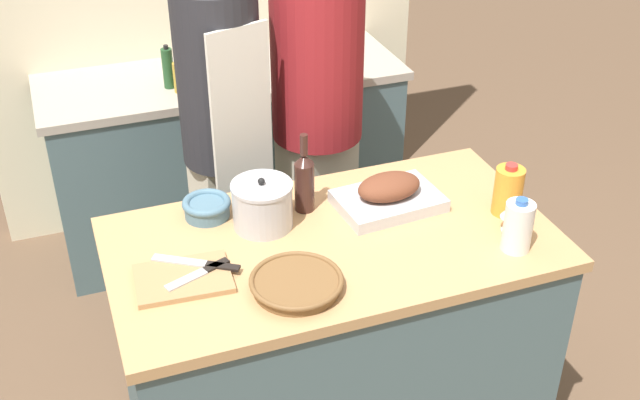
{
  "coord_description": "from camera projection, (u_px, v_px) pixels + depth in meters",
  "views": [
    {
      "loc": [
        -0.78,
        -2.01,
        2.42
      ],
      "look_at": [
        0.0,
        0.12,
        1.0
      ],
      "focal_mm": 45.0,
      "sensor_mm": 36.0,
      "label": 1
    }
  ],
  "objects": [
    {
      "name": "condiment_bottle_short",
      "position": [
        179.0,
        77.0,
        3.6
      ],
      "size": [
        0.06,
        0.06,
        0.16
      ],
      "color": "#B28E2D",
      "rests_on": "back_counter"
    },
    {
      "name": "person_cook_aproned",
      "position": [
        223.0,
        128.0,
        3.18
      ],
      "size": [
        0.33,
        0.36,
        1.75
      ],
      "rotation": [
        0.0,
        0.0,
        0.29
      ],
      "color": "beige",
      "rests_on": "ground_plane"
    },
    {
      "name": "milk_jug",
      "position": [
        518.0,
        226.0,
        2.53
      ],
      "size": [
        0.09,
        0.09,
        0.19
      ],
      "color": "white",
      "rests_on": "kitchen_island"
    },
    {
      "name": "wine_bottle_green",
      "position": [
        304.0,
        181.0,
        2.72
      ],
      "size": [
        0.07,
        0.07,
        0.29
      ],
      "color": "#381E19",
      "rests_on": "kitchen_island"
    },
    {
      "name": "roasting_pan",
      "position": [
        389.0,
        195.0,
        2.77
      ],
      "size": [
        0.37,
        0.27,
        0.12
      ],
      "color": "#BCBCC1",
      "rests_on": "kitchen_island"
    },
    {
      "name": "cutting_board",
      "position": [
        183.0,
        279.0,
        2.43
      ],
      "size": [
        0.3,
        0.23,
        0.02
      ],
      "color": "#AD7F51",
      "rests_on": "kitchen_island"
    },
    {
      "name": "knife_chef",
      "position": [
        199.0,
        263.0,
        2.48
      ],
      "size": [
        0.25,
        0.18,
        0.01
      ],
      "color": "#B7B7BC",
      "rests_on": "cutting_board"
    },
    {
      "name": "wicker_basket",
      "position": [
        296.0,
        283.0,
        2.39
      ],
      "size": [
        0.28,
        0.28,
        0.04
      ],
      "color": "brown",
      "rests_on": "kitchen_island"
    },
    {
      "name": "wine_glass_left",
      "position": [
        513.0,
        211.0,
        2.62
      ],
      "size": [
        0.08,
        0.08,
        0.11
      ],
      "color": "silver",
      "rests_on": "kitchen_island"
    },
    {
      "name": "person_cook_guest",
      "position": [
        317.0,
        107.0,
        3.32
      ],
      "size": [
        0.38,
        0.38,
        1.78
      ],
      "rotation": [
        0.0,
        0.0,
        0.4
      ],
      "color": "beige",
      "rests_on": "ground_plane"
    },
    {
      "name": "kitchen_island",
      "position": [
        331.0,
        344.0,
        2.87
      ],
      "size": [
        1.46,
        0.8,
        0.92
      ],
      "color": "#4C666B",
      "rests_on": "ground_plane"
    },
    {
      "name": "juice_jug",
      "position": [
        508.0,
        191.0,
        2.72
      ],
      "size": [
        0.1,
        0.1,
        0.19
      ],
      "color": "orange",
      "rests_on": "kitchen_island"
    },
    {
      "name": "mixing_bowl",
      "position": [
        207.0,
        207.0,
        2.72
      ],
      "size": [
        0.17,
        0.17,
        0.07
      ],
      "color": "slate",
      "rests_on": "kitchen_island"
    },
    {
      "name": "back_counter",
      "position": [
        228.0,
        157.0,
        4.05
      ],
      "size": [
        1.74,
        0.6,
        0.91
      ],
      "color": "#4C666B",
      "rests_on": "ground_plane"
    },
    {
      "name": "condiment_bottle_extra",
      "position": [
        233.0,
        68.0,
        3.68
      ],
      "size": [
        0.06,
        0.06,
        0.16
      ],
      "color": "#234C28",
      "rests_on": "back_counter"
    },
    {
      "name": "knife_paring",
      "position": [
        200.0,
        273.0,
        2.43
      ],
      "size": [
        0.22,
        0.11,
        0.01
      ],
      "color": "#B7B7BC",
      "rests_on": "cutting_board"
    },
    {
      "name": "condiment_bottle_tall",
      "position": [
        168.0,
        68.0,
        3.63
      ],
      "size": [
        0.05,
        0.05,
        0.2
      ],
      "color": "#234C28",
      "rests_on": "back_counter"
    },
    {
      "name": "stock_pot",
      "position": [
        262.0,
        205.0,
        2.65
      ],
      "size": [
        0.21,
        0.21,
        0.18
      ],
      "color": "#B7B7BC",
      "rests_on": "kitchen_island"
    }
  ]
}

